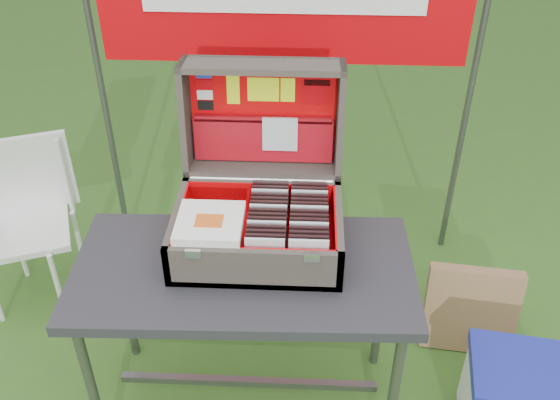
# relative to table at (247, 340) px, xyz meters

# --- Properties ---
(table) EXTENTS (1.18, 0.61, 0.73)m
(table) POSITION_rel_table_xyz_m (0.00, 0.00, 0.00)
(table) COLOR #232327
(table) RESTS_ON ground
(table_top) EXTENTS (1.18, 0.61, 0.04)m
(table_top) POSITION_rel_table_xyz_m (0.00, 0.00, 0.34)
(table_top) COLOR #232327
(table_top) RESTS_ON ground
(table_leg_fl) EXTENTS (0.04, 0.04, 0.69)m
(table_leg_fl) POSITION_rel_table_xyz_m (-0.52, -0.23, -0.02)
(table_leg_fl) COLOR #59595B
(table_leg_fl) RESTS_ON ground
(table_leg_bl) EXTENTS (0.04, 0.04, 0.69)m
(table_leg_bl) POSITION_rel_table_xyz_m (-0.52, 0.23, -0.02)
(table_leg_bl) COLOR #59595B
(table_leg_bl) RESTS_ON ground
(table_leg_br) EXTENTS (0.04, 0.04, 0.69)m
(table_leg_br) POSITION_rel_table_xyz_m (0.52, 0.23, -0.02)
(table_leg_br) COLOR #59595B
(table_leg_br) RESTS_ON ground
(table_brace) EXTENTS (1.01, 0.03, 0.03)m
(table_brace) POSITION_rel_table_xyz_m (0.00, 0.00, -0.24)
(table_brace) COLOR #59595B
(table_brace) RESTS_ON ground
(suitcase) EXTENTS (0.58, 0.57, 0.56)m
(suitcase) POSITION_rel_table_xyz_m (0.04, 0.16, 0.64)
(suitcase) COLOR brown
(suitcase) RESTS_ON table
(suitcase_base_bottom) EXTENTS (0.58, 0.41, 0.02)m
(suitcase_base_bottom) POSITION_rel_table_xyz_m (0.04, 0.10, 0.37)
(suitcase_base_bottom) COLOR brown
(suitcase_base_bottom) RESTS_ON table_top
(suitcase_base_wall_front) EXTENTS (0.58, 0.02, 0.15)m
(suitcase_base_wall_front) POSITION_rel_table_xyz_m (0.04, -0.10, 0.44)
(suitcase_base_wall_front) COLOR brown
(suitcase_base_wall_front) RESTS_ON table_top
(suitcase_base_wall_back) EXTENTS (0.58, 0.02, 0.15)m
(suitcase_base_wall_back) POSITION_rel_table_xyz_m (0.04, 0.29, 0.44)
(suitcase_base_wall_back) COLOR brown
(suitcase_base_wall_back) RESTS_ON table_top
(suitcase_base_wall_left) EXTENTS (0.02, 0.41, 0.15)m
(suitcase_base_wall_left) POSITION_rel_table_xyz_m (-0.23, 0.10, 0.44)
(suitcase_base_wall_left) COLOR brown
(suitcase_base_wall_left) RESTS_ON table_top
(suitcase_base_wall_right) EXTENTS (0.02, 0.41, 0.15)m
(suitcase_base_wall_right) POSITION_rel_table_xyz_m (0.32, 0.10, 0.44)
(suitcase_base_wall_right) COLOR brown
(suitcase_base_wall_right) RESTS_ON table_top
(suitcase_liner_floor) EXTENTS (0.53, 0.37, 0.01)m
(suitcase_liner_floor) POSITION_rel_table_xyz_m (0.04, 0.10, 0.39)
(suitcase_liner_floor) COLOR red
(suitcase_liner_floor) RESTS_ON suitcase_base_bottom
(suitcase_latch_left) EXTENTS (0.05, 0.01, 0.03)m
(suitcase_latch_left) POSITION_rel_table_xyz_m (-0.14, -0.11, 0.51)
(suitcase_latch_left) COLOR silver
(suitcase_latch_left) RESTS_ON suitcase_base_wall_front
(suitcase_latch_right) EXTENTS (0.05, 0.01, 0.03)m
(suitcase_latch_right) POSITION_rel_table_xyz_m (0.23, -0.11, 0.51)
(suitcase_latch_right) COLOR silver
(suitcase_latch_right) RESTS_ON suitcase_base_wall_front
(suitcase_hinge) EXTENTS (0.52, 0.02, 0.02)m
(suitcase_hinge) POSITION_rel_table_xyz_m (0.04, 0.30, 0.52)
(suitcase_hinge) COLOR silver
(suitcase_hinge) RESTS_ON suitcase_base_wall_back
(suitcase_lid_back) EXTENTS (0.58, 0.06, 0.41)m
(suitcase_lid_back) POSITION_rel_table_xyz_m (0.04, 0.47, 0.71)
(suitcase_lid_back) COLOR brown
(suitcase_lid_back) RESTS_ON suitcase_base_wall_back
(suitcase_lid_rim_far) EXTENTS (0.58, 0.16, 0.04)m
(suitcase_lid_rim_far) POSITION_rel_table_xyz_m (0.04, 0.42, 0.91)
(suitcase_lid_rim_far) COLOR brown
(suitcase_lid_rim_far) RESTS_ON suitcase_lid_back
(suitcase_lid_rim_near) EXTENTS (0.58, 0.16, 0.04)m
(suitcase_lid_rim_near) POSITION_rel_table_xyz_m (0.04, 0.38, 0.52)
(suitcase_lid_rim_near) COLOR brown
(suitcase_lid_rim_near) RESTS_ON suitcase_lid_back
(suitcase_lid_rim_left) EXTENTS (0.02, 0.19, 0.43)m
(suitcase_lid_rim_left) POSITION_rel_table_xyz_m (-0.23, 0.40, 0.72)
(suitcase_lid_rim_left) COLOR brown
(suitcase_lid_rim_left) RESTS_ON suitcase_lid_back
(suitcase_lid_rim_right) EXTENTS (0.02, 0.19, 0.43)m
(suitcase_lid_rim_right) POSITION_rel_table_xyz_m (0.32, 0.40, 0.72)
(suitcase_lid_rim_right) COLOR brown
(suitcase_lid_rim_right) RESTS_ON suitcase_lid_back
(suitcase_lid_liner) EXTENTS (0.53, 0.04, 0.36)m
(suitcase_lid_liner) POSITION_rel_table_xyz_m (0.04, 0.45, 0.71)
(suitcase_lid_liner) COLOR red
(suitcase_lid_liner) RESTS_ON suitcase_lid_back
(suitcase_liner_wall_front) EXTENTS (0.53, 0.01, 0.13)m
(suitcase_liner_wall_front) POSITION_rel_table_xyz_m (0.04, -0.08, 0.45)
(suitcase_liner_wall_front) COLOR red
(suitcase_liner_wall_front) RESTS_ON suitcase_base_bottom
(suitcase_liner_wall_back) EXTENTS (0.53, 0.01, 0.13)m
(suitcase_liner_wall_back) POSITION_rel_table_xyz_m (0.04, 0.28, 0.45)
(suitcase_liner_wall_back) COLOR red
(suitcase_liner_wall_back) RESTS_ON suitcase_base_bottom
(suitcase_liner_wall_left) EXTENTS (0.01, 0.37, 0.13)m
(suitcase_liner_wall_left) POSITION_rel_table_xyz_m (-0.22, 0.10, 0.45)
(suitcase_liner_wall_left) COLOR red
(suitcase_liner_wall_left) RESTS_ON suitcase_base_bottom
(suitcase_liner_wall_right) EXTENTS (0.01, 0.37, 0.13)m
(suitcase_liner_wall_right) POSITION_rel_table_xyz_m (0.31, 0.10, 0.45)
(suitcase_liner_wall_right) COLOR red
(suitcase_liner_wall_right) RESTS_ON suitcase_base_bottom
(suitcase_lid_pocket) EXTENTS (0.51, 0.05, 0.17)m
(suitcase_lid_pocket) POSITION_rel_table_xyz_m (0.04, 0.42, 0.62)
(suitcase_lid_pocket) COLOR #A00C16
(suitcase_lid_pocket) RESTS_ON suitcase_lid_liner
(suitcase_pocket_edge) EXTENTS (0.50, 0.02, 0.02)m
(suitcase_pocket_edge) POSITION_rel_table_xyz_m (0.04, 0.43, 0.70)
(suitcase_pocket_edge) COLOR #A00C16
(suitcase_pocket_edge) RESTS_ON suitcase_lid_pocket
(suitcase_pocket_cd) EXTENTS (0.13, 0.02, 0.13)m
(suitcase_pocket_cd) POSITION_rel_table_xyz_m (0.11, 0.41, 0.65)
(suitcase_pocket_cd) COLOR silver
(suitcase_pocket_cd) RESTS_ON suitcase_lid_pocket
(lid_sticker_cc_a) EXTENTS (0.06, 0.01, 0.04)m
(lid_sticker_cc_a) POSITION_rel_table_xyz_m (-0.17, 0.46, 0.86)
(lid_sticker_cc_a) COLOR #1933B2
(lid_sticker_cc_a) RESTS_ON suitcase_lid_liner
(lid_sticker_cc_b) EXTENTS (0.06, 0.01, 0.04)m
(lid_sticker_cc_b) POSITION_rel_table_xyz_m (-0.17, 0.46, 0.82)
(lid_sticker_cc_b) COLOR #B70006
(lid_sticker_cc_b) RESTS_ON suitcase_lid_liner
(lid_sticker_cc_c) EXTENTS (0.06, 0.01, 0.04)m
(lid_sticker_cc_c) POSITION_rel_table_xyz_m (-0.17, 0.45, 0.78)
(lid_sticker_cc_c) COLOR white
(lid_sticker_cc_c) RESTS_ON suitcase_lid_liner
(lid_sticker_cc_d) EXTENTS (0.06, 0.01, 0.04)m
(lid_sticker_cc_d) POSITION_rel_table_xyz_m (-0.17, 0.45, 0.74)
(lid_sticker_cc_d) COLOR black
(lid_sticker_cc_d) RESTS_ON suitcase_lid_liner
(lid_card_neon_tall) EXTENTS (0.05, 0.01, 0.11)m
(lid_card_neon_tall) POSITION_rel_table_xyz_m (-0.06, 0.46, 0.80)
(lid_card_neon_tall) COLOR #D4EE16
(lid_card_neon_tall) RESTS_ON suitcase_lid_liner
(lid_card_neon_main) EXTENTS (0.11, 0.01, 0.09)m
(lid_card_neon_main) POSITION_rel_table_xyz_m (0.04, 0.46, 0.80)
(lid_card_neon_main) COLOR #D4EE16
(lid_card_neon_main) RESTS_ON suitcase_lid_liner
(lid_card_neon_small) EXTENTS (0.05, 0.01, 0.09)m
(lid_card_neon_small) POSITION_rel_table_xyz_m (0.13, 0.46, 0.80)
(lid_card_neon_small) COLOR #D4EE16
(lid_card_neon_small) RESTS_ON suitcase_lid_liner
(lid_sticker_band) EXTENTS (0.10, 0.01, 0.10)m
(lid_sticker_band) POSITION_rel_table_xyz_m (0.23, 0.46, 0.80)
(lid_sticker_band) COLOR #B70006
(lid_sticker_band) RESTS_ON suitcase_lid_liner
(lid_sticker_band_bar) EXTENTS (0.09, 0.01, 0.02)m
(lid_sticker_band_bar) POSITION_rel_table_xyz_m (0.23, 0.46, 0.83)
(lid_sticker_band_bar) COLOR black
(lid_sticker_band_bar) RESTS_ON suitcase_lid_liner
(cd_left_0) EXTENTS (0.13, 0.01, 0.15)m
(cd_left_0) POSITION_rel_table_xyz_m (0.08, -0.06, 0.47)
(cd_left_0) COLOR silver
(cd_left_0) RESTS_ON suitcase_liner_floor
(cd_left_1) EXTENTS (0.13, 0.01, 0.15)m
(cd_left_1) POSITION_rel_table_xyz_m (0.08, -0.04, 0.47)
(cd_left_1) COLOR black
(cd_left_1) RESTS_ON suitcase_liner_floor
(cd_left_2) EXTENTS (0.13, 0.01, 0.15)m
(cd_left_2) POSITION_rel_table_xyz_m (0.08, -0.02, 0.47)
(cd_left_2) COLOR black
(cd_left_2) RESTS_ON suitcase_liner_floor
(cd_left_3) EXTENTS (0.13, 0.01, 0.15)m
(cd_left_3) POSITION_rel_table_xyz_m (0.08, 0.01, 0.47)
(cd_left_3) COLOR black
(cd_left_3) RESTS_ON suitcase_liner_floor
(cd_left_4) EXTENTS (0.13, 0.01, 0.15)m
(cd_left_4) POSITION_rel_table_xyz_m (0.08, 0.03, 0.47)
(cd_left_4) COLOR silver
(cd_left_4) RESTS_ON suitcase_liner_floor
(cd_left_5) EXTENTS (0.13, 0.01, 0.15)m
(cd_left_5) POSITION_rel_table_xyz_m (0.08, 0.05, 0.47)
(cd_left_5) COLOR black
(cd_left_5) RESTS_ON suitcase_liner_floor
(cd_left_6) EXTENTS (0.13, 0.01, 0.15)m
(cd_left_6) POSITION_rel_table_xyz_m (0.08, 0.08, 0.47)
(cd_left_6) COLOR black
(cd_left_6) RESTS_ON suitcase_liner_floor
(cd_left_7) EXTENTS (0.13, 0.01, 0.15)m
(cd_left_7) POSITION_rel_table_xyz_m (0.08, 0.10, 0.47)
(cd_left_7) COLOR black
(cd_left_7) RESTS_ON suitcase_liner_floor
(cd_left_8) EXTENTS (0.13, 0.01, 0.15)m
(cd_left_8) POSITION_rel_table_xyz_m (0.08, 0.12, 0.47)
(cd_left_8) COLOR silver
(cd_left_8) RESTS_ON suitcase_liner_floor
(cd_left_9) EXTENTS (0.13, 0.01, 0.15)m
(cd_left_9) POSITION_rel_table_xyz_m (0.08, 0.14, 0.47)
(cd_left_9) COLOR black
(cd_left_9) RESTS_ON suitcase_liner_floor
(cd_left_10) EXTENTS (0.13, 0.01, 0.15)m
(cd_left_10) POSITION_rel_table_xyz_m (0.08, 0.17, 0.47)
(cd_left_10) COLOR black
(cd_left_10) RESTS_ON suitcase_liner_floor
(cd_left_11) EXTENTS (0.13, 0.01, 0.15)m
(cd_left_11) POSITION_rel_table_xyz_m (0.08, 0.19, 0.47)
(cd_left_11) COLOR black
(cd_left_11) RESTS_ON suitcase_liner_floor
(cd_left_12) EXTENTS (0.13, 0.01, 0.15)m
(cd_left_12) POSITION_rel_table_xyz_m (0.08, 0.21, 0.47)
(cd_left_12) COLOR silver
(cd_left_12) RESTS_ON suitcase_liner_floor
(cd_left_13) EXTENTS (0.13, 0.01, 0.15)m
(cd_left_13) POSITION_rel_table_xyz_m (0.08, 0.23, 0.47)
(cd_left_13) COLOR black
(cd_left_13) RESTS_ON suitcase_liner_floor
(cd_left_14) EXTENTS (0.13, 0.01, 0.15)m
(cd_left_14) POSITION_rel_table_xyz_m (0.08, 0.26, 0.47)
(cd_left_14) COLOR black
(cd_left_14) RESTS_ON suitcase_liner_floor
(cd_right_0) EXTENTS (0.13, 0.01, 0.15)m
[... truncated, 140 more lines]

